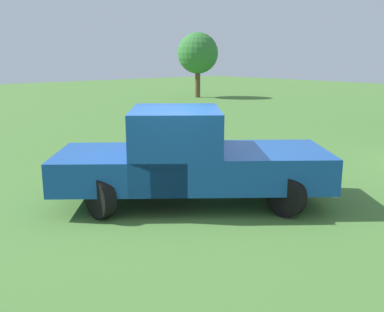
% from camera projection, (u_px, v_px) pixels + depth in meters
% --- Properties ---
extents(ground_plane, '(80.00, 80.00, 0.00)m').
position_uv_depth(ground_plane, '(176.00, 207.00, 7.99)').
color(ground_plane, '#477533').
extents(pickup_truck, '(4.64, 5.02, 1.78)m').
position_uv_depth(pickup_truck, '(185.00, 155.00, 8.07)').
color(pickup_truck, black).
rests_on(pickup_truck, ground_plane).
extents(tree_back_left, '(2.71, 2.71, 4.30)m').
position_uv_depth(tree_back_left, '(198.00, 53.00, 28.92)').
color(tree_back_left, brown).
rests_on(tree_back_left, ground_plane).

